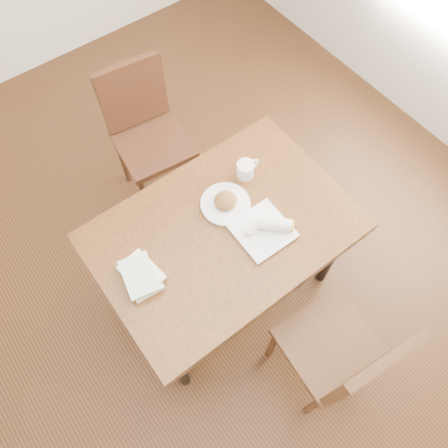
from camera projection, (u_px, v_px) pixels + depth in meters
ground at (224, 285)px, 2.75m from camera, size 4.00×5.00×0.01m
room_walls at (224, 92)px, 1.31m from camera, size 4.02×5.02×2.80m
table at (224, 237)px, 2.16m from camera, size 1.24×0.85×0.75m
chair_near at (344, 357)px, 2.00m from camera, size 0.46×0.46×0.95m
chair_far at (146, 128)px, 2.64m from camera, size 0.47×0.47×0.95m
plate_scone at (225, 203)px, 2.13m from camera, size 0.25×0.25×0.08m
coffee_mug at (246, 169)px, 2.19m from camera, size 0.13×0.09×0.09m
plate_burrito at (266, 229)px, 2.06m from camera, size 0.26×0.26×0.08m
book_stack at (141, 275)px, 1.94m from camera, size 0.18×0.23×0.05m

